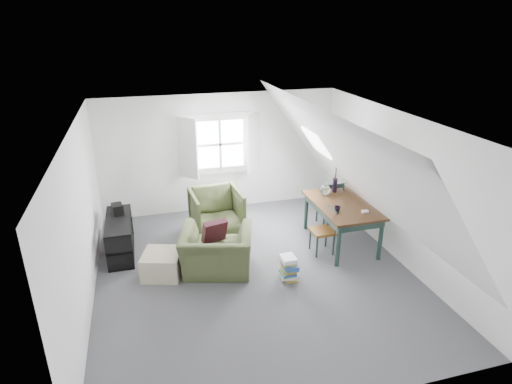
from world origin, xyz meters
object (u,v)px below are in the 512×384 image
object	(u,v)px
dining_table	(342,209)
dining_chair_far	(330,202)
armchair_far	(217,232)
ottoman	(162,264)
armchair_near	(218,271)
dining_chair_near	(324,230)
media_shelf	(120,239)
magazine_stack	(289,268)

from	to	relation	value
dining_table	dining_chair_far	size ratio (longest dim) A/B	1.69
armchair_far	dining_table	distance (m)	2.46
armchair_far	dining_chair_far	size ratio (longest dim) A/B	1.01
ottoman	armchair_far	bearing A→B (deg)	47.98
armchair_near	dining_table	size ratio (longest dim) A/B	0.71
dining_chair_far	armchair_far	bearing A→B (deg)	3.59
armchair_near	dining_chair_near	distance (m)	1.99
armchair_near	media_shelf	size ratio (longest dim) A/B	0.88
dining_table	media_shelf	world-z (taller)	dining_table
armchair_far	dining_chair_near	xyz separation A→B (m)	(1.68, -1.26, 0.43)
ottoman	magazine_stack	size ratio (longest dim) A/B	1.52
ottoman	magazine_stack	bearing A→B (deg)	-18.76
ottoman	magazine_stack	xyz separation A→B (m)	(1.93, -0.66, -0.00)
ottoman	magazine_stack	world-z (taller)	ottoman
dining_chair_far	dining_chair_near	size ratio (longest dim) A/B	1.14
dining_chair_far	dining_chair_near	world-z (taller)	dining_chair_far
armchair_far	ottoman	world-z (taller)	armchair_far
armchair_far	dining_chair_far	xyz separation A→B (m)	(2.24, -0.29, 0.49)
media_shelf	magazine_stack	distance (m)	3.02
armchair_far	media_shelf	bearing A→B (deg)	-172.10
dining_chair_far	magazine_stack	bearing A→B (deg)	59.34
ottoman	dining_table	bearing A→B (deg)	3.61
armchair_far	dining_chair_near	bearing A→B (deg)	-40.88
armchair_near	dining_chair_near	xyz separation A→B (m)	(1.94, 0.11, 0.43)
armchair_far	dining_table	bearing A→B (deg)	-30.40
media_shelf	dining_chair_far	bearing A→B (deg)	-0.86
armchair_near	ottoman	distance (m)	0.91
armchair_near	dining_table	distance (m)	2.49
dining_chair_far	ottoman	bearing A→B (deg)	26.94
dining_chair_near	media_shelf	bearing A→B (deg)	-90.99
armchair_far	media_shelf	size ratio (longest dim) A/B	0.74
dining_chair_far	magazine_stack	distance (m)	2.19
magazine_stack	armchair_far	bearing A→B (deg)	112.75
dining_table	dining_chair_near	distance (m)	0.55
armchair_near	ottoman	bearing A→B (deg)	7.79
armchair_near	dining_chair_near	bearing A→B (deg)	-160.96
armchair_far	ottoman	size ratio (longest dim) A/B	1.60
dining_table	magazine_stack	distance (m)	1.64
dining_chair_far	magazine_stack	world-z (taller)	dining_chair_far
dining_chair_far	media_shelf	bearing A→B (deg)	12.17
armchair_near	armchair_far	size ratio (longest dim) A/B	1.19
magazine_stack	dining_chair_near	bearing A→B (deg)	36.36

